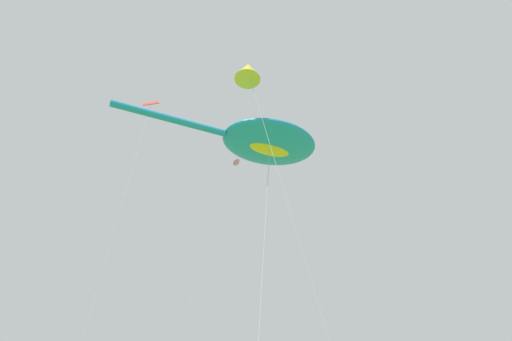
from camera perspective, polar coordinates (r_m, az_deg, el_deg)
name	(u,v)px	position (r m, az deg, el deg)	size (l,w,h in m)	color
big_show_kite	(266,143)	(21.92, 1.18, 3.20)	(9.11, 4.54, 14.72)	#1E8CBF
small_kite_delta_white	(248,72)	(21.80, -0.92, 11.15)	(2.17, 4.53, 17.16)	yellow
small_kite_bird_shape	(233,172)	(31.53, -2.62, -0.15)	(4.48, 2.87, 19.18)	pink
small_kite_triangle_green	(147,117)	(33.85, -12.33, 5.99)	(4.44, 3.44, 23.95)	red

